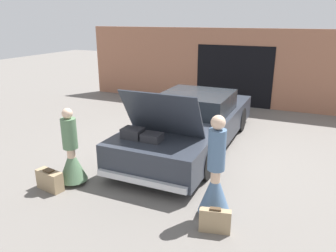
{
  "coord_description": "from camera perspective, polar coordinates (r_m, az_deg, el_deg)",
  "views": [
    {
      "loc": [
        2.67,
        -7.47,
        3.15
      ],
      "look_at": [
        0.0,
        -1.48,
        0.97
      ],
      "focal_mm": 35.0,
      "sensor_mm": 36.0,
      "label": 1
    }
  ],
  "objects": [
    {
      "name": "ground_plane",
      "position": [
        8.54,
        4.06,
        -3.32
      ],
      "size": [
        40.0,
        40.0,
        0.0
      ],
      "primitive_type": "plane",
      "color": "slate"
    },
    {
      "name": "garage_wall_back",
      "position": [
        12.4,
        11.52,
        9.86
      ],
      "size": [
        12.0,
        0.14,
        2.8
      ],
      "color": "#9E664C",
      "rests_on": "ground_plane"
    },
    {
      "name": "car",
      "position": [
        8.36,
        4.2,
        0.55
      ],
      "size": [
        1.99,
        5.48,
        1.8
      ],
      "color": "#2D333D",
      "rests_on": "ground_plane"
    },
    {
      "name": "person_left",
      "position": [
        6.69,
        -16.44,
        -5.26
      ],
      "size": [
        0.55,
        0.55,
        1.55
      ],
      "rotation": [
        0.0,
        0.0,
        -1.57
      ],
      "color": "beige",
      "rests_on": "ground_plane"
    },
    {
      "name": "person_right",
      "position": [
        5.41,
        8.22,
        -9.51
      ],
      "size": [
        0.53,
        0.53,
        1.75
      ],
      "rotation": [
        0.0,
        0.0,
        1.83
      ],
      "color": "beige",
      "rests_on": "ground_plane"
    },
    {
      "name": "suitcase_beside_left_person",
      "position": [
        6.73,
        -19.89,
        -8.86
      ],
      "size": [
        0.58,
        0.31,
        0.41
      ],
      "color": "#9E8460",
      "rests_on": "ground_plane"
    },
    {
      "name": "suitcase_beside_right_person",
      "position": [
        5.26,
        8.18,
        -16.01
      ],
      "size": [
        0.5,
        0.22,
        0.42
      ],
      "color": "#9E8460",
      "rests_on": "ground_plane"
    }
  ]
}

